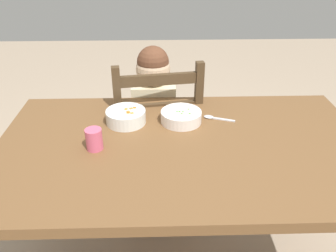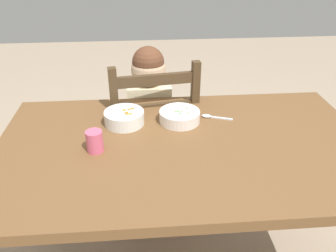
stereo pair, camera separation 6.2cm
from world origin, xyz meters
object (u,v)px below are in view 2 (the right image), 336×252
dining_table (184,164)px  bowl_of_peas (179,116)px  bowl_of_carrots (124,117)px  spoon (211,117)px  drinking_cup (95,141)px  child_figure (150,110)px  dining_chair (152,140)px

dining_table → bowl_of_peas: bearing=91.5°
bowl_of_carrots → spoon: (0.38, 0.02, -0.03)m
dining_table → spoon: size_ratio=10.69×
bowl_of_peas → drinking_cup: bearing=-149.0°
bowl_of_peas → spoon: 0.15m
dining_table → drinking_cup: size_ratio=17.59×
bowl_of_peas → drinking_cup: drinking_cup is taller
bowl_of_peas → spoon: bearing=9.6°
child_figure → bowl_of_carrots: size_ratio=5.71×
child_figure → spoon: size_ratio=7.06×
dining_table → spoon: spoon is taller
child_figure → bowl_of_carrots: bearing=-111.5°
bowl_of_carrots → spoon: 0.38m
child_figure → drinking_cup: 0.55m
dining_table → drinking_cup: drinking_cup is taller
dining_chair → spoon: size_ratio=6.81×
drinking_cup → dining_chair: bearing=65.8°
bowl_of_peas → drinking_cup: size_ratio=2.10×
child_figure → bowl_of_peas: child_figure is taller
dining_chair → child_figure: size_ratio=0.96×
child_figure → bowl_of_peas: size_ratio=5.53×
bowl_of_peas → bowl_of_carrots: bowl_of_carrots is taller
child_figure → dining_table: bearing=-75.7°
dining_chair → bowl_of_carrots: bearing=-112.2°
bowl_of_peas → bowl_of_carrots: size_ratio=1.03×
dining_chair → spoon: bearing=-47.1°
bowl_of_carrots → drinking_cup: 0.23m
dining_chair → spoon: (0.26, -0.27, 0.28)m
bowl_of_peas → bowl_of_carrots: (-0.23, 0.00, 0.00)m
drinking_cup → spoon: bearing=25.1°
dining_table → drinking_cup: bearing=-176.1°
bowl_of_peas → spoon: size_ratio=1.28×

